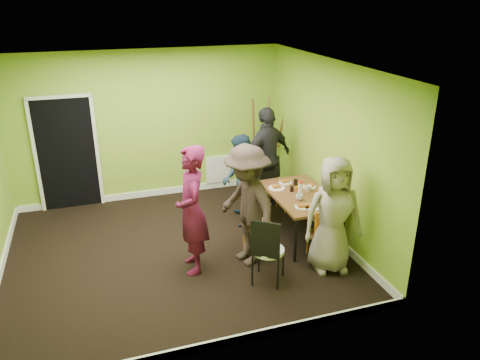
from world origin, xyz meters
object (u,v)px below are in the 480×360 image
object	(u,v)px
chair_left_near	(256,222)
person_left_far	(240,180)
chair_bentwood	(267,248)
person_back_end	(267,158)
person_left_near	(247,206)
easel	(268,145)
person_standing	(192,210)
chair_front_end	(323,232)
thermos	(300,189)
blue_bottle	(323,195)
person_front_end	(333,215)
dining_table	(301,197)
chair_back_end	(270,173)
orange_bottle	(297,188)
chair_left_far	(253,199)

from	to	relation	value
chair_left_near	person_left_far	xyz separation A→B (m)	(0.14, 1.13, 0.21)
chair_bentwood	person_back_end	distance (m)	2.59
chair_bentwood	person_left_near	bearing A→B (deg)	130.99
person_back_end	easel	bearing A→B (deg)	-135.11
easel	person_left_near	bearing A→B (deg)	-117.53
person_standing	chair_front_end	bearing A→B (deg)	82.87
person_left_far	person_left_near	distance (m)	1.27
thermos	person_back_end	xyz separation A→B (m)	(-0.04, 1.33, 0.08)
thermos	person_standing	bearing A→B (deg)	-168.21
person_left_far	person_standing	bearing A→B (deg)	-30.71
person_back_end	chair_bentwood	bearing A→B (deg)	45.98
blue_bottle	person_front_end	xyz separation A→B (m)	(-0.19, -0.66, -0.00)
dining_table	thermos	xyz separation A→B (m)	(-0.03, -0.02, 0.16)
person_left_far	dining_table	bearing A→B (deg)	55.96
chair_back_end	chair_left_near	bearing A→B (deg)	55.04
chair_back_end	easel	bearing A→B (deg)	-115.17
chair_left_near	chair_bentwood	xyz separation A→B (m)	(-0.10, -0.73, -0.01)
blue_bottle	easel	bearing A→B (deg)	90.07
dining_table	person_standing	bearing A→B (deg)	-167.70
dining_table	blue_bottle	xyz separation A→B (m)	(0.20, -0.35, 0.16)
chair_back_end	easel	size ratio (longest dim) A/B	0.51
chair_back_end	person_left_near	xyz separation A→B (m)	(-0.98, -1.60, 0.22)
chair_left_near	person_standing	distance (m)	1.03
chair_left_near	person_front_end	size ratio (longest dim) A/B	0.59
person_left_near	person_back_end	bearing A→B (deg)	136.54
chair_back_end	dining_table	bearing A→B (deg)	87.32
chair_front_end	person_left_near	xyz separation A→B (m)	(-1.06, 0.35, 0.42)
person_back_end	blue_bottle	bearing A→B (deg)	76.31
person_left_far	blue_bottle	bearing A→B (deg)	52.10
chair_left_near	thermos	xyz separation A→B (m)	(0.86, 0.33, 0.29)
orange_bottle	person_left_near	world-z (taller)	person_left_near
chair_left_near	person_standing	bearing A→B (deg)	-99.51
person_left_near	person_front_end	bearing A→B (deg)	48.19
chair_front_end	person_front_end	bearing A→B (deg)	-77.92
chair_left_near	chair_front_end	world-z (taller)	chair_left_near
chair_front_end	orange_bottle	bearing A→B (deg)	98.76
person_standing	chair_left_far	bearing A→B (deg)	132.74
chair_front_end	blue_bottle	size ratio (longest dim) A/B	4.14
chair_bentwood	person_standing	bearing A→B (deg)	176.40
orange_bottle	dining_table	bearing A→B (deg)	-86.79
chair_left_far	thermos	bearing A→B (deg)	36.28
person_back_end	chair_left_near	bearing A→B (deg)	40.73
easel	thermos	world-z (taller)	easel
person_standing	orange_bottle	bearing A→B (deg)	111.34
chair_back_end	chair_bentwood	size ratio (longest dim) A/B	0.97
person_standing	person_left_near	distance (m)	0.79
easel	person_standing	xyz separation A→B (m)	(-2.05, -2.37, -0.02)
orange_bottle	person_left_far	bearing A→B (deg)	139.57
chair_left_near	chair_bentwood	bearing A→B (deg)	-20.53
dining_table	person_back_end	size ratio (longest dim) A/B	0.81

